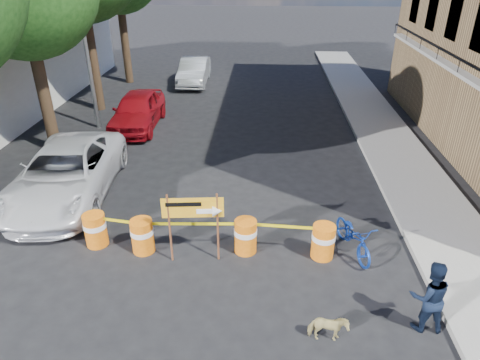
# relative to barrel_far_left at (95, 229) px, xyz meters

# --- Properties ---
(ground) EXTENTS (120.00, 120.00, 0.00)m
(ground) POSITION_rel_barrel_far_left_xyz_m (3.06, -1.15, -0.47)
(ground) COLOR black
(ground) RESTS_ON ground
(sidewalk_east) EXTENTS (2.40, 40.00, 0.15)m
(sidewalk_east) POSITION_rel_barrel_far_left_xyz_m (9.26, 4.85, -0.40)
(sidewalk_east) COLOR gray
(sidewalk_east) RESTS_ON ground
(streetlamp) EXTENTS (1.25, 0.18, 8.00)m
(streetlamp) POSITION_rel_barrel_far_left_xyz_m (-2.88, 8.35, 3.90)
(streetlamp) COLOR gray
(streetlamp) RESTS_ON ground
(barrel_far_left) EXTENTS (0.58, 0.58, 0.90)m
(barrel_far_left) POSITION_rel_barrel_far_left_xyz_m (0.00, 0.00, 0.00)
(barrel_far_left) COLOR #DE600D
(barrel_far_left) RESTS_ON ground
(barrel_mid_left) EXTENTS (0.58, 0.58, 0.90)m
(barrel_mid_left) POSITION_rel_barrel_far_left_xyz_m (1.28, -0.20, 0.00)
(barrel_mid_left) COLOR #DE600D
(barrel_mid_left) RESTS_ON ground
(barrel_mid_right) EXTENTS (0.58, 0.58, 0.90)m
(barrel_mid_right) POSITION_rel_barrel_far_left_xyz_m (3.86, -0.06, 0.00)
(barrel_mid_right) COLOR #DE600D
(barrel_mid_right) RESTS_ON ground
(barrel_far_right) EXTENTS (0.58, 0.58, 0.90)m
(barrel_far_right) POSITION_rel_barrel_far_left_xyz_m (5.78, -0.18, 0.00)
(barrel_far_right) COLOR #DE600D
(barrel_far_right) RESTS_ON ground
(detour_sign) EXTENTS (1.45, 0.29, 1.87)m
(detour_sign) POSITION_rel_barrel_far_left_xyz_m (2.83, -0.48, 0.90)
(detour_sign) COLOR #592D19
(detour_sign) RESTS_ON ground
(pedestrian) EXTENTS (0.78, 0.61, 1.60)m
(pedestrian) POSITION_rel_barrel_far_left_xyz_m (7.56, -2.37, 0.33)
(pedestrian) COLOR black
(pedestrian) RESTS_ON ground
(bicycle) EXTENTS (0.88, 1.10, 1.82)m
(bicycle) POSITION_rel_barrel_far_left_xyz_m (6.56, 0.05, 0.44)
(bicycle) COLOR #153CAE
(bicycle) RESTS_ON ground
(dog) EXTENTS (0.75, 0.35, 0.63)m
(dog) POSITION_rel_barrel_far_left_xyz_m (5.58, -2.84, -0.15)
(dog) COLOR tan
(dog) RESTS_ON ground
(suv_white) EXTENTS (3.10, 5.91, 1.59)m
(suv_white) POSITION_rel_barrel_far_left_xyz_m (-1.74, 2.44, 0.32)
(suv_white) COLOR silver
(suv_white) RESTS_ON ground
(sedan_red) EXTENTS (1.87, 4.50, 1.52)m
(sedan_red) POSITION_rel_barrel_far_left_xyz_m (-1.19, 8.53, 0.29)
(sedan_red) COLOR maroon
(sedan_red) RESTS_ON ground
(sedan_silver) EXTENTS (1.58, 4.39, 1.44)m
(sedan_silver) POSITION_rel_barrel_far_left_xyz_m (0.16, 15.75, 0.25)
(sedan_silver) COLOR silver
(sedan_silver) RESTS_ON ground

